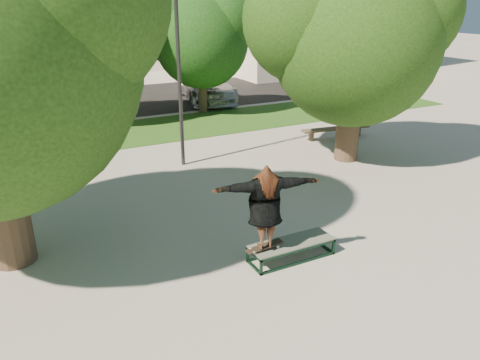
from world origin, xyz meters
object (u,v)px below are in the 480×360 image
tree_right (352,31)px  car_silver_b (206,84)px  grind_box (291,250)px  lamppost (179,65)px  car_grey (46,97)px  car_silver_a (9,93)px  bench (336,129)px

tree_right → car_silver_b: tree_right is taller
grind_box → car_silver_b: (4.89, 15.58, 0.63)m
tree_right → lamppost: tree_right is taller
car_grey → car_silver_b: 7.81m
tree_right → car_silver_b: size_ratio=1.16×
car_silver_a → car_silver_b: bearing=-23.5°
car_silver_b → tree_right: bearing=-77.9°
lamppost → car_silver_a: (-4.50, 11.26, -2.34)m
car_silver_a → car_grey: 2.04m
tree_right → car_silver_b: bearing=90.8°
bench → car_grey: bearing=141.2°
bench → car_silver_b: size_ratio=0.50×
tree_right → car_silver_a: 16.53m
bench → car_silver_b: (-1.49, 8.92, 0.46)m
bench → car_silver_a: (-10.75, 11.12, 0.45)m
bench → car_silver_b: 9.05m
lamppost → tree_right: bearing=-21.3°
car_grey → car_silver_b: bearing=-9.5°
lamppost → car_grey: size_ratio=1.14×
tree_right → bench: 4.47m
bench → tree_right: bearing=-115.3°
tree_right → grind_box: 7.86m
tree_right → car_silver_a: (-9.42, 13.18, -3.29)m
lamppost → car_silver_a: 12.35m
lamppost → car_silver_b: bearing=62.3°
tree_right → lamppost: size_ratio=1.07×
tree_right → car_silver_a: bearing=125.6°
grind_box → lamppost: bearing=88.9°
tree_right → bench: size_ratio=2.31×
bench → car_silver_b: car_silver_b is taller
car_silver_b → car_grey: bearing=-174.8°
lamppost → car_silver_a: bearing=111.8°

